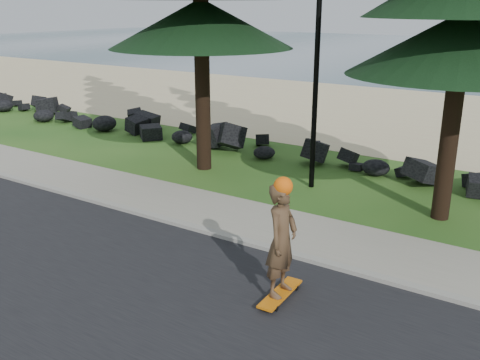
# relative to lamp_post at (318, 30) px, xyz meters

# --- Properties ---
(ground) EXTENTS (160.00, 160.00, 0.00)m
(ground) POSITION_rel_lamp_post_xyz_m (0.00, -3.20, -4.13)
(ground) COLOR #27591C
(ground) RESTS_ON ground
(road) EXTENTS (160.00, 7.00, 0.02)m
(road) POSITION_rel_lamp_post_xyz_m (0.00, -7.70, -4.12)
(road) COLOR black
(road) RESTS_ON ground
(kerb) EXTENTS (160.00, 0.20, 0.10)m
(kerb) POSITION_rel_lamp_post_xyz_m (0.00, -4.10, -4.08)
(kerb) COLOR #A09C90
(kerb) RESTS_ON ground
(sidewalk) EXTENTS (160.00, 2.00, 0.08)m
(sidewalk) POSITION_rel_lamp_post_xyz_m (0.00, -3.00, -4.09)
(sidewalk) COLOR gray
(sidewalk) RESTS_ON ground
(beach_sand) EXTENTS (160.00, 15.00, 0.01)m
(beach_sand) POSITION_rel_lamp_post_xyz_m (0.00, 11.30, -4.13)
(beach_sand) COLOR beige
(beach_sand) RESTS_ON ground
(seawall_boulders) EXTENTS (60.00, 2.40, 1.10)m
(seawall_boulders) POSITION_rel_lamp_post_xyz_m (0.00, 2.40, -4.13)
(seawall_boulders) COLOR black
(seawall_boulders) RESTS_ON ground
(lamp_post) EXTENTS (0.25, 0.14, 8.14)m
(lamp_post) POSITION_rel_lamp_post_xyz_m (0.00, 0.00, 0.00)
(lamp_post) COLOR black
(lamp_post) RESTS_ON ground
(skateboarder) EXTENTS (0.49, 1.17, 2.16)m
(skateboarder) POSITION_rel_lamp_post_xyz_m (2.14, -5.63, -3.05)
(skateboarder) COLOR orange
(skateboarder) RESTS_ON ground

